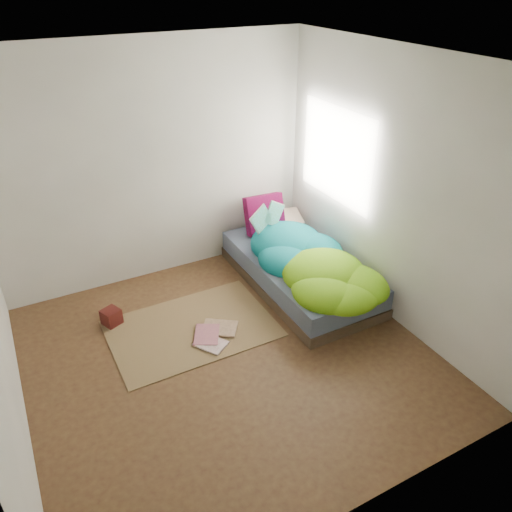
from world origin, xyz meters
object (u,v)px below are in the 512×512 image
Objects in this scene: wooden_box at (111,317)px; bed at (299,272)px; floor_book_a at (204,350)px; pillow_magenta at (264,214)px; floor_book_b at (194,335)px; open_book at (268,208)px.

bed is at bearing -7.74° from wooden_box.
bed is 12.35× the size of wooden_box.
floor_book_a is at bearing -158.42° from bed.
pillow_magenta reaches higher than bed.
wooden_box is 0.55× the size of floor_book_a.
wooden_box is at bearing 96.29° from floor_book_a.
floor_book_b is (-1.40, -0.31, -0.14)m from bed.
floor_book_a is 0.92× the size of floor_book_b.
open_book reaches higher than bed.
open_book is 2.58× the size of wooden_box.
bed is 1.44m from floor_book_b.
pillow_magenta is at bearing 92.22° from bed.
pillow_magenta reaches higher than wooden_box.
floor_book_b is (-1.24, -0.75, -0.78)m from open_book.
wooden_box is at bearing 166.19° from floor_book_b.
wooden_box is at bearing 170.25° from open_book.
pillow_magenta is 1.97m from floor_book_a.
pillow_magenta is at bearing 52.94° from open_book.
open_book reaches higher than floor_book_a.
floor_book_a is at bearing -131.86° from pillow_magenta.
floor_book_b is at bearing -137.74° from pillow_magenta.
open_book reaches higher than floor_book_b.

